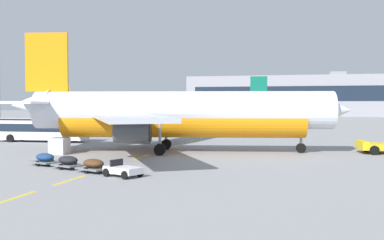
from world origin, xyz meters
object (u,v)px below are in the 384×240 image
object	(u,v)px
apron_shuttle_bus	(42,128)
baggage_train	(81,163)
airliner_mid_left	(102,109)
uld_cargo_container	(59,146)
airliner_foreground	(177,113)
airliner_far_center	(208,108)

from	to	relation	value
apron_shuttle_bus	baggage_train	size ratio (longest dim) A/B	1.09
airliner_mid_left	apron_shuttle_bus	bearing A→B (deg)	-70.71
uld_cargo_container	airliner_mid_left	bearing A→B (deg)	112.83
airliner_foreground	airliner_mid_left	xyz separation A→B (m)	(-43.52, 73.49, -0.82)
airliner_foreground	apron_shuttle_bus	bearing A→B (deg)	159.53
airliner_foreground	airliner_mid_left	distance (m)	85.41
airliner_mid_left	uld_cargo_container	world-z (taller)	airliner_mid_left
airliner_mid_left	baggage_train	bearing A→B (deg)	-65.33
airliner_foreground	uld_cargo_container	size ratio (longest dim) A/B	20.90
airliner_mid_left	apron_shuttle_bus	xyz separation A→B (m)	(23.04, -65.85, -1.38)
airliner_foreground	apron_shuttle_bus	xyz separation A→B (m)	(-20.47, 7.64, -2.20)
apron_shuttle_bus	baggage_train	world-z (taller)	apron_shuttle_bus
apron_shuttle_bus	baggage_train	distance (m)	27.47
baggage_train	uld_cargo_container	xyz separation A→B (m)	(-7.25, 9.26, 0.27)
apron_shuttle_bus	uld_cargo_container	world-z (taller)	apron_shuttle_bus
airliner_mid_left	baggage_train	size ratio (longest dim) A/B	2.14
airliner_mid_left	baggage_train	distance (m)	96.14
baggage_train	airliner_foreground	bearing A→B (deg)	76.18
uld_cargo_container	airliner_far_center	bearing A→B (deg)	91.05
airliner_mid_left	airliner_far_center	size ratio (longest dim) A/B	0.73
airliner_far_center	airliner_mid_left	bearing A→B (deg)	172.33
airliner_foreground	baggage_train	world-z (taller)	airliner_foreground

